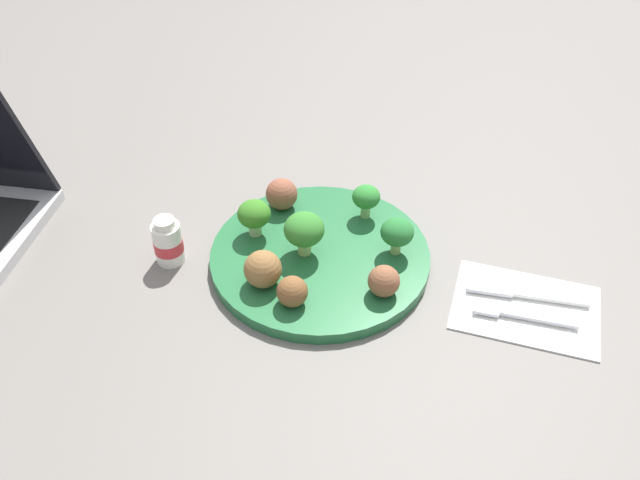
# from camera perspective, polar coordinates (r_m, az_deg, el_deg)

# --- Properties ---
(ground_plane) EXTENTS (4.00, 4.00, 0.00)m
(ground_plane) POSITION_cam_1_polar(r_m,az_deg,el_deg) (0.87, 0.00, -1.80)
(ground_plane) COLOR slate
(plate) EXTENTS (0.28, 0.28, 0.02)m
(plate) POSITION_cam_1_polar(r_m,az_deg,el_deg) (0.86, 0.00, -1.41)
(plate) COLOR #236638
(plate) RESTS_ON ground_plane
(broccoli_floret_far_rim) EXTENTS (0.04, 0.04, 0.05)m
(broccoli_floret_far_rim) POSITION_cam_1_polar(r_m,az_deg,el_deg) (0.87, -5.60, 2.14)
(broccoli_floret_far_rim) COLOR #A9C383
(broccoli_floret_far_rim) RESTS_ON plate
(broccoli_floret_mid_right) EXTENTS (0.04, 0.04, 0.05)m
(broccoli_floret_mid_right) POSITION_cam_1_polar(r_m,az_deg,el_deg) (0.89, 3.93, 3.60)
(broccoli_floret_mid_right) COLOR #97C475
(broccoli_floret_mid_right) RESTS_ON plate
(broccoli_floret_back_right) EXTENTS (0.04, 0.04, 0.05)m
(broccoli_floret_back_right) POSITION_cam_1_polar(r_m,az_deg,el_deg) (0.84, 6.55, 0.62)
(broccoli_floret_back_right) COLOR #91B866
(broccoli_floret_back_right) RESTS_ON plate
(broccoli_floret_center) EXTENTS (0.05, 0.05, 0.06)m
(broccoli_floret_center) POSITION_cam_1_polar(r_m,az_deg,el_deg) (0.83, -1.35, 0.84)
(broccoli_floret_center) COLOR #A2CA70
(broccoli_floret_center) RESTS_ON plate
(meatball_far_rim) EXTENTS (0.04, 0.04, 0.04)m
(meatball_far_rim) POSITION_cam_1_polar(r_m,az_deg,el_deg) (0.79, 5.43, -3.48)
(meatball_far_rim) COLOR brown
(meatball_far_rim) RESTS_ON plate
(meatball_front_left) EXTENTS (0.04, 0.04, 0.04)m
(meatball_front_left) POSITION_cam_1_polar(r_m,az_deg,el_deg) (0.78, -2.37, -4.38)
(meatball_front_left) COLOR brown
(meatball_front_left) RESTS_ON plate
(meatball_near_rim) EXTENTS (0.04, 0.04, 0.04)m
(meatball_near_rim) POSITION_cam_1_polar(r_m,az_deg,el_deg) (0.92, -3.27, 3.91)
(meatball_near_rim) COLOR brown
(meatball_near_rim) RESTS_ON plate
(meatball_back_left) EXTENTS (0.05, 0.05, 0.05)m
(meatball_back_left) POSITION_cam_1_polar(r_m,az_deg,el_deg) (0.80, -4.87, -2.48)
(meatball_back_left) COLOR brown
(meatball_back_left) RESTS_ON plate
(napkin) EXTENTS (0.18, 0.14, 0.01)m
(napkin) POSITION_cam_1_polar(r_m,az_deg,el_deg) (0.84, 17.04, -5.46)
(napkin) COLOR white
(napkin) RESTS_ON ground_plane
(fork) EXTENTS (0.12, 0.02, 0.01)m
(fork) POSITION_cam_1_polar(r_m,az_deg,el_deg) (0.83, 16.48, -6.01)
(fork) COLOR silver
(fork) RESTS_ON napkin
(knife) EXTENTS (0.15, 0.02, 0.01)m
(knife) POSITION_cam_1_polar(r_m,az_deg,el_deg) (0.85, 16.72, -4.32)
(knife) COLOR white
(knife) RESTS_ON napkin
(yogurt_bottle) EXTENTS (0.04, 0.04, 0.07)m
(yogurt_bottle) POSITION_cam_1_polar(r_m,az_deg,el_deg) (0.87, -12.75, -0.19)
(yogurt_bottle) COLOR white
(yogurt_bottle) RESTS_ON ground_plane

